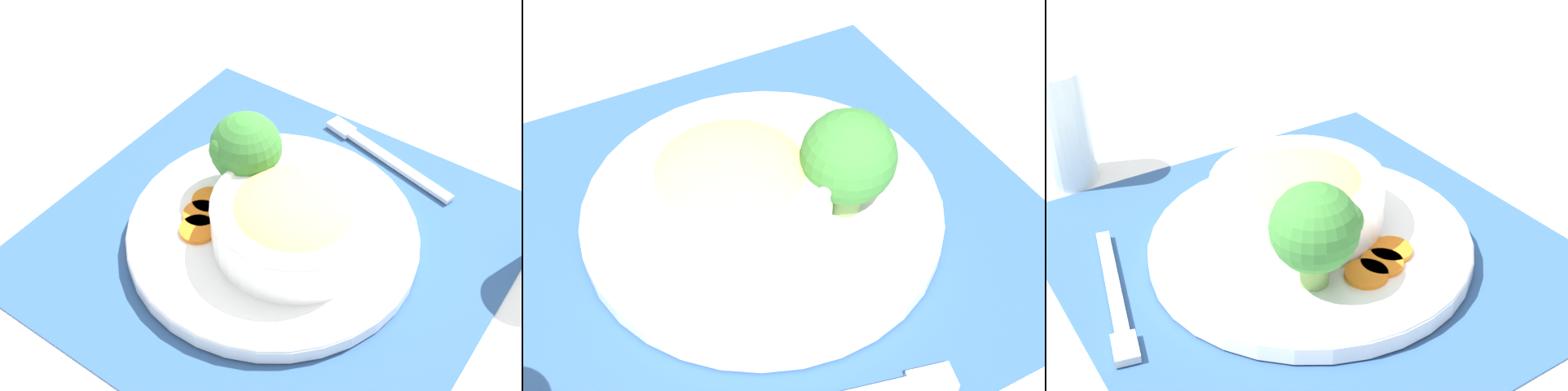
# 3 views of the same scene
# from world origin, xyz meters

# --- Properties ---
(ground_plane) EXTENTS (4.00, 4.00, 0.00)m
(ground_plane) POSITION_xyz_m (0.00, 0.00, 0.00)
(ground_plane) COLOR white
(placemat) EXTENTS (0.48, 0.49, 0.00)m
(placemat) POSITION_xyz_m (0.00, 0.00, 0.00)
(placemat) COLOR #2D5184
(placemat) RESTS_ON ground_plane
(plate) EXTENTS (0.30, 0.30, 0.02)m
(plate) POSITION_xyz_m (0.00, 0.00, 0.02)
(plate) COLOR white
(plate) RESTS_ON placemat
(bowl) EXTENTS (0.16, 0.16, 0.07)m
(bowl) POSITION_xyz_m (-0.00, -0.03, 0.05)
(bowl) COLOR white
(bowl) RESTS_ON plate
(broccoli_floret) EXTENTS (0.08, 0.08, 0.09)m
(broccoli_floret) POSITION_xyz_m (0.03, 0.06, 0.08)
(broccoli_floret) COLOR #759E51
(broccoli_floret) RESTS_ON plate
(carrot_slice_near) EXTENTS (0.04, 0.04, 0.01)m
(carrot_slice_near) POSITION_xyz_m (-0.01, 0.08, 0.02)
(carrot_slice_near) COLOR orange
(carrot_slice_near) RESTS_ON plate
(carrot_slice_middle) EXTENTS (0.04, 0.04, 0.01)m
(carrot_slice_middle) POSITION_xyz_m (-0.03, 0.07, 0.02)
(carrot_slice_middle) COLOR orange
(carrot_slice_middle) RESTS_ON plate
(carrot_slice_far) EXTENTS (0.04, 0.04, 0.01)m
(carrot_slice_far) POSITION_xyz_m (-0.05, 0.06, 0.02)
(carrot_slice_far) COLOR orange
(carrot_slice_far) RESTS_ON plate
(fork) EXTENTS (0.04, 0.18, 0.01)m
(fork) POSITION_xyz_m (0.18, -0.01, 0.01)
(fork) COLOR silver
(fork) RESTS_ON placemat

